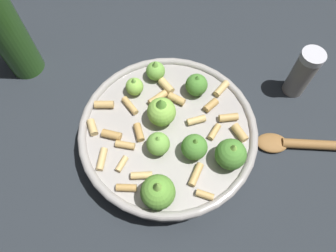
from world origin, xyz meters
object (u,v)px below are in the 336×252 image
object	(u,v)px
olive_oil_bottle	(3,27)
wooden_spoon	(318,145)
pepper_shaker	(302,73)
cooking_pan	(169,134)

from	to	relation	value
olive_oil_bottle	wooden_spoon	world-z (taller)	olive_oil_bottle
pepper_shaker	olive_oil_bottle	world-z (taller)	olive_oil_bottle
olive_oil_bottle	cooking_pan	bearing A→B (deg)	164.41
olive_oil_bottle	wooden_spoon	xyz separation A→B (m)	(-0.54, 0.03, -0.09)
cooking_pan	pepper_shaker	distance (m)	0.25
pepper_shaker	wooden_spoon	xyz separation A→B (m)	(-0.05, 0.11, -0.04)
pepper_shaker	wooden_spoon	bearing A→B (deg)	114.44
wooden_spoon	pepper_shaker	bearing A→B (deg)	-65.56
pepper_shaker	olive_oil_bottle	distance (m)	0.50
cooking_pan	wooden_spoon	world-z (taller)	cooking_pan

